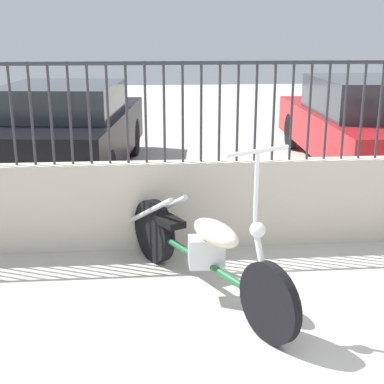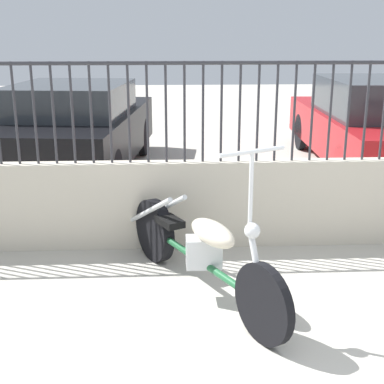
% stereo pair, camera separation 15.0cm
% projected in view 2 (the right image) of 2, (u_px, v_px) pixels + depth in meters
% --- Properties ---
extents(low_wall, '(10.23, 0.18, 0.86)m').
position_uv_depth(low_wall, '(272.00, 203.00, 5.30)').
color(low_wall, beige).
rests_on(low_wall, ground_plane).
extents(fence_railing, '(10.23, 0.04, 0.94)m').
position_uv_depth(fence_railing, '(277.00, 98.00, 5.00)').
color(fence_railing, '#2D2D33').
rests_on(fence_railing, low_wall).
extents(motorcycle_green, '(1.16, 2.07, 1.33)m').
position_uv_depth(motorcycle_green, '(194.00, 246.00, 4.33)').
color(motorcycle_green, black).
rests_on(motorcycle_green, ground_plane).
extents(car_black, '(2.18, 4.24, 1.35)m').
position_uv_depth(car_black, '(76.00, 128.00, 7.92)').
color(car_black, black).
rests_on(car_black, ground_plane).
extents(car_red, '(1.98, 4.54, 1.40)m').
position_uv_depth(car_red, '(374.00, 124.00, 8.22)').
color(car_red, black).
rests_on(car_red, ground_plane).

